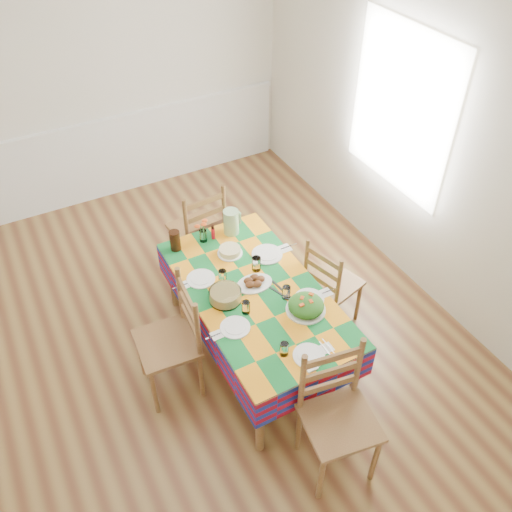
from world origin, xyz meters
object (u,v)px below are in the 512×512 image
at_px(green_pitcher, 231,222).
at_px(tea_pitcher, 175,241).
at_px(dining_table, 256,298).
at_px(meat_platter, 254,282).
at_px(chair_near, 337,416).
at_px(chair_right, 330,284).
at_px(chair_left, 173,341).
at_px(chair_far, 199,231).

distance_m(green_pitcher, tea_pitcher, 0.50).
height_order(dining_table, tea_pitcher, tea_pitcher).
bearing_deg(green_pitcher, dining_table, -102.04).
xyz_separation_m(meat_platter, chair_near, (-0.02, -1.16, -0.20)).
bearing_deg(dining_table, chair_right, -0.91).
bearing_deg(chair_left, dining_table, 94.63).
relative_size(dining_table, chair_left, 1.74).
bearing_deg(chair_right, meat_platter, 67.65).
relative_size(chair_near, chair_far, 1.03).
bearing_deg(meat_platter, dining_table, -109.80).
xyz_separation_m(green_pitcher, tea_pitcher, (-0.50, 0.02, -0.02)).
xyz_separation_m(chair_near, chair_left, (-0.69, 1.09, -0.01)).
bearing_deg(chair_left, chair_right, 94.03).
bearing_deg(chair_far, tea_pitcher, 39.24).
bearing_deg(green_pitcher, tea_pitcher, 177.44).
xyz_separation_m(tea_pitcher, chair_far, (0.35, 0.35, -0.28)).
bearing_deg(chair_far, meat_platter, 85.26).
distance_m(green_pitcher, chair_right, 0.97).
xyz_separation_m(chair_left, chair_right, (1.38, -0.01, -0.05)).
relative_size(dining_table, chair_far, 1.76).
bearing_deg(dining_table, green_pitcher, 77.96).
relative_size(dining_table, green_pitcher, 7.81).
height_order(green_pitcher, chair_right, green_pitcher).
height_order(meat_platter, green_pitcher, green_pitcher).
height_order(dining_table, green_pitcher, green_pitcher).
distance_m(dining_table, chair_left, 0.70).
xyz_separation_m(chair_near, chair_right, (0.69, 1.08, -0.06)).
distance_m(meat_platter, chair_right, 0.72).
distance_m(meat_platter, green_pitcher, 0.67).
bearing_deg(dining_table, tea_pitcher, 114.83).
bearing_deg(dining_table, chair_far, 89.75).
xyz_separation_m(chair_far, chair_left, (-0.69, -1.09, 0.01)).
distance_m(meat_platter, chair_near, 1.18).
height_order(meat_platter, chair_near, chair_near).
height_order(dining_table, meat_platter, meat_platter).
xyz_separation_m(green_pitcher, chair_right, (0.54, -0.73, -0.35)).
relative_size(tea_pitcher, chair_far, 0.18).
height_order(dining_table, chair_right, chair_right).
xyz_separation_m(meat_platter, chair_far, (-0.02, 1.02, -0.21)).
bearing_deg(green_pitcher, chair_right, -53.49).
bearing_deg(chair_near, chair_far, 99.02).
distance_m(tea_pitcher, chair_far, 0.57).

